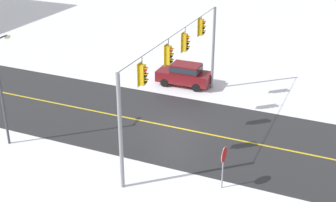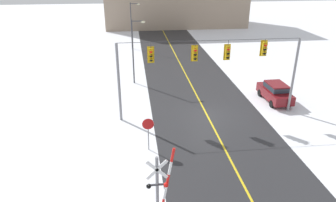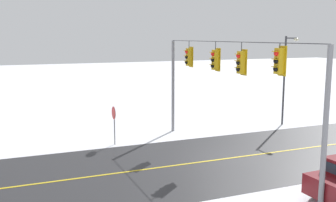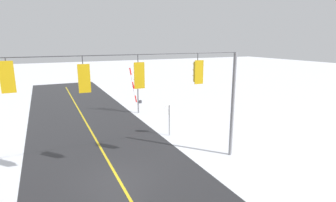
% 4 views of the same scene
% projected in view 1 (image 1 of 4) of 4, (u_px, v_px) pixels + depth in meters
% --- Properties ---
extents(ground_plane, '(160.00, 160.00, 0.00)m').
position_uv_depth(ground_plane, '(176.00, 128.00, 29.82)').
color(ground_plane, white).
extents(road_asphalt, '(9.00, 80.00, 0.01)m').
position_uv_depth(road_asphalt, '(95.00, 111.00, 32.00)').
color(road_asphalt, '#28282B').
rests_on(road_asphalt, ground).
extents(lane_centre_line, '(0.14, 72.00, 0.01)m').
position_uv_depth(lane_centre_line, '(95.00, 111.00, 32.00)').
color(lane_centre_line, gold).
rests_on(lane_centre_line, ground).
extents(signal_span, '(14.20, 0.47, 6.22)m').
position_uv_depth(signal_span, '(177.00, 63.00, 27.97)').
color(signal_span, gray).
rests_on(signal_span, ground).
extents(stop_sign, '(0.80, 0.09, 2.35)m').
position_uv_depth(stop_sign, '(224.00, 159.00, 23.17)').
color(stop_sign, gray).
rests_on(stop_sign, ground).
extents(parked_car_maroon, '(1.90, 4.24, 1.74)m').
position_uv_depth(parked_car_maroon, '(185.00, 74.00, 35.77)').
color(parked_car_maroon, maroon).
rests_on(parked_car_maroon, ground).
extents(streetlamp_near, '(1.39, 0.28, 6.50)m').
position_uv_depth(streetlamp_near, '(2.00, 81.00, 26.57)').
color(streetlamp_near, '#38383D').
rests_on(streetlamp_near, ground).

